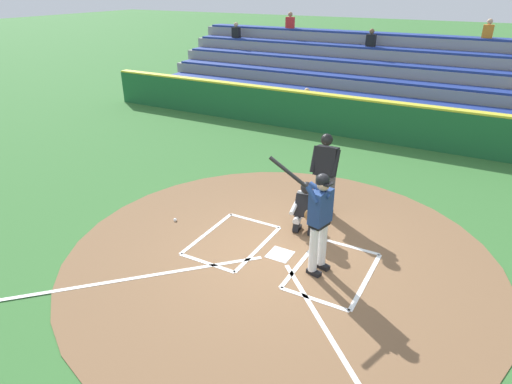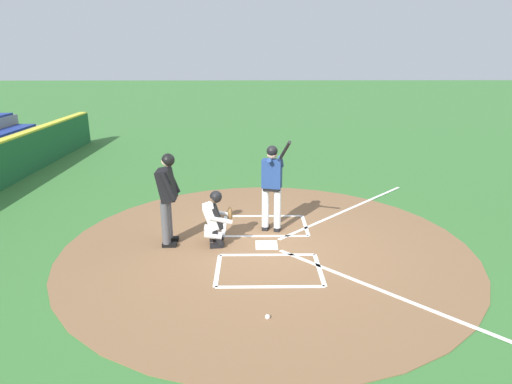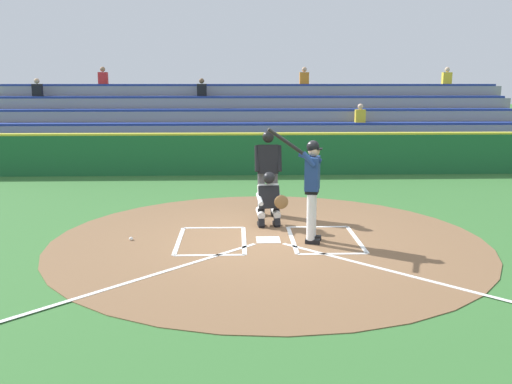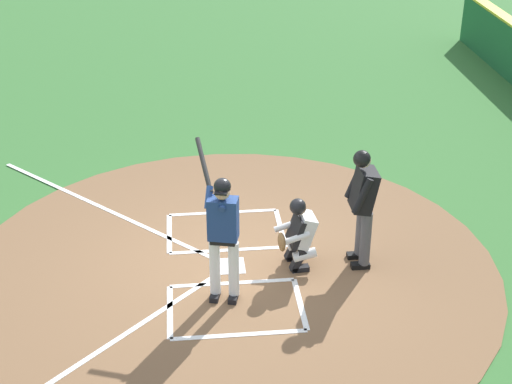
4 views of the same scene
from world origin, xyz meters
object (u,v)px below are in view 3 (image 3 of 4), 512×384
plate_umpire (268,167)px  baseball (131,239)px  batter (312,183)px  catcher (269,198)px

plate_umpire → baseball: plate_umpire is taller
batter → plate_umpire: bearing=-72.0°
catcher → baseball: (2.62, 0.93, -0.55)m
catcher → plate_umpire: plate_umpire is taller
batter → catcher: size_ratio=1.88×
plate_umpire → catcher: bearing=88.9°
catcher → baseball: catcher is taller
catcher → baseball: 2.84m
baseball → batter: bearing=176.3°
plate_umpire → baseball: 3.39m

